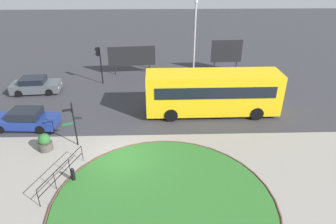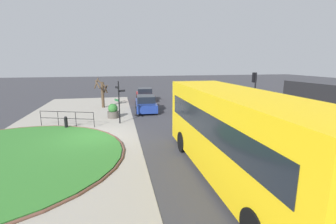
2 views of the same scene
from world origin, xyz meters
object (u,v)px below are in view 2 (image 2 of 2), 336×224
(signpost_directional, at_px, (119,100))
(bollard_foreground, at_px, (66,122))
(car_near_lane, at_px, (206,99))
(billboard_left, at_px, (309,98))
(car_trailing, at_px, (146,104))
(street_tree_bare, at_px, (102,92))
(traffic_light_near, at_px, (254,84))
(bus_yellow, at_px, (236,134))
(planter_near_signpost, at_px, (113,112))
(car_far_lane, at_px, (145,95))

(signpost_directional, bearing_deg, bollard_foreground, -79.08)
(car_near_lane, relative_size, billboard_left, 0.89)
(signpost_directional, relative_size, billboard_left, 0.63)
(car_trailing, relative_size, street_tree_bare, 1.62)
(signpost_directional, distance_m, car_near_lane, 10.44)
(bollard_foreground, xyz_separation_m, street_tree_bare, (-7.14, 1.97, 1.09))
(traffic_light_near, distance_m, billboard_left, 3.95)
(bus_yellow, xyz_separation_m, car_trailing, (-13.53, -1.76, -1.14))
(bollard_foreground, relative_size, bus_yellow, 0.08)
(bollard_foreground, xyz_separation_m, car_near_lane, (-6.37, 12.18, 0.24))
(car_trailing, relative_size, billboard_left, 0.96)
(signpost_directional, height_order, traffic_light_near, traffic_light_near)
(car_near_lane, distance_m, street_tree_bare, 10.28)
(signpost_directional, xyz_separation_m, billboard_left, (2.60, 13.34, 0.14))
(planter_near_signpost, bearing_deg, signpost_directional, 15.05)
(car_trailing, xyz_separation_m, billboard_left, (6.73, 10.97, 1.22))
(signpost_directional, relative_size, car_trailing, 0.66)
(bus_yellow, relative_size, street_tree_bare, 3.52)
(car_trailing, bearing_deg, street_tree_bare, 62.21)
(car_trailing, distance_m, billboard_left, 12.93)
(signpost_directional, height_order, bollard_foreground, signpost_directional)
(car_near_lane, distance_m, traffic_light_near, 6.13)
(bollard_foreground, distance_m, car_near_lane, 13.75)
(car_trailing, bearing_deg, bus_yellow, -169.50)
(street_tree_bare, bearing_deg, planter_near_signpost, 12.64)
(car_near_lane, bearing_deg, bollard_foreground, -66.97)
(billboard_left, relative_size, planter_near_signpost, 4.18)
(billboard_left, bearing_deg, planter_near_signpost, -113.23)
(bus_yellow, distance_m, traffic_light_near, 11.66)
(signpost_directional, distance_m, bus_yellow, 10.26)
(car_near_lane, height_order, street_tree_bare, street_tree_bare)
(car_trailing, height_order, street_tree_bare, street_tree_bare)
(traffic_light_near, bearing_deg, car_near_lane, 18.78)
(car_far_lane, distance_m, street_tree_bare, 5.69)
(car_trailing, distance_m, street_tree_bare, 4.63)
(car_near_lane, relative_size, traffic_light_near, 1.21)
(bus_yellow, distance_m, planter_near_signpost, 12.19)
(car_near_lane, distance_m, car_far_lane, 7.14)
(bollard_foreground, distance_m, billboard_left, 17.01)
(car_far_lane, distance_m, car_trailing, 5.80)
(billboard_left, height_order, planter_near_signpost, billboard_left)
(car_trailing, distance_m, traffic_light_near, 9.39)
(planter_near_signpost, bearing_deg, car_near_lane, 112.92)
(bollard_foreground, height_order, car_trailing, car_trailing)
(billboard_left, bearing_deg, bus_yellow, -59.12)
(traffic_light_near, relative_size, billboard_left, 0.74)
(car_far_lane, bearing_deg, car_near_lane, -124.20)
(billboard_left, bearing_deg, traffic_light_near, -142.17)
(planter_near_signpost, bearing_deg, street_tree_bare, -167.36)
(bollard_foreground, relative_size, car_far_lane, 0.21)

